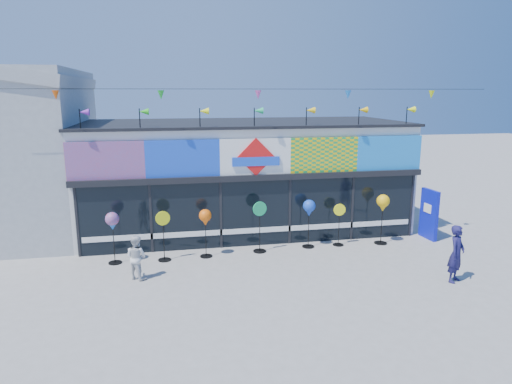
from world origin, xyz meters
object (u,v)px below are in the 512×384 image
object	(u,v)px
spinner_0	(112,223)
spinner_4	(309,209)
blue_sign	(429,214)
spinner_3	(260,225)
adult_man	(456,254)
spinner_6	(383,205)
spinner_1	(163,235)
spinner_2	(205,219)
child	(136,257)
spinner_5	(339,223)

from	to	relation	value
spinner_0	spinner_4	distance (m)	6.37
blue_sign	spinner_3	distance (m)	6.28
spinner_0	adult_man	size ratio (longest dim) A/B	1.01
spinner_6	spinner_0	bearing A→B (deg)	-178.81
spinner_4	adult_man	xyz separation A→B (m)	(3.16, -3.56, -0.52)
spinner_1	spinner_2	distance (m)	1.39
spinner_1	spinner_6	distance (m)	7.48
spinner_4	child	distance (m)	5.89
blue_sign	spinner_2	bearing A→B (deg)	177.99
spinner_2	spinner_5	bearing A→B (deg)	3.25
child	spinner_5	bearing A→B (deg)	-128.52
blue_sign	spinner_1	size ratio (longest dim) A/B	1.12
spinner_5	adult_man	bearing A→B (deg)	-59.62
blue_sign	spinner_0	distance (m)	10.92
spinner_2	spinner_3	distance (m)	1.84
spinner_4	spinner_5	world-z (taller)	spinner_4
blue_sign	adult_man	world-z (taller)	blue_sign
spinner_0	adult_man	xyz separation A→B (m)	(9.52, -3.25, -0.50)
spinner_1	spinner_2	size ratio (longest dim) A/B	1.02
adult_man	spinner_0	bearing A→B (deg)	124.79
spinner_4	child	size ratio (longest dim) A/B	1.30
spinner_1	adult_man	world-z (taller)	adult_man
spinner_1	spinner_3	bearing A→B (deg)	4.08
spinner_3	spinner_4	distance (m)	1.79
spinner_2	spinner_6	size ratio (longest dim) A/B	0.90
child	spinner_4	bearing A→B (deg)	-125.83
spinner_0	blue_sign	bearing A→B (deg)	2.18
spinner_0	spinner_2	size ratio (longest dim) A/B	1.04
spinner_0	child	distance (m)	1.69
spinner_6	child	bearing A→B (deg)	-169.37
spinner_3	spinner_5	xyz separation A→B (m)	(2.81, 0.12, -0.13)
spinner_2	spinner_4	world-z (taller)	spinner_4
spinner_3	child	bearing A→B (deg)	-158.38
spinner_4	spinner_2	bearing A→B (deg)	-175.52
spinner_6	adult_man	world-z (taller)	spinner_6
spinner_0	adult_man	distance (m)	10.07
spinner_1	spinner_5	distance (m)	5.94
blue_sign	spinner_3	bearing A→B (deg)	177.47
spinner_2	spinner_6	bearing A→B (deg)	1.37
spinner_5	adult_man	distance (m)	4.11
spinner_5	spinner_4	bearing A→B (deg)	179.24
spinner_4	child	world-z (taller)	spinner_4
spinner_3	spinner_4	xyz separation A→B (m)	(1.73, 0.14, 0.43)
spinner_5	spinner_6	world-z (taller)	spinner_6
adult_man	spinner_2	bearing A→B (deg)	117.46
spinner_6	child	world-z (taller)	spinner_6
spinner_0	spinner_4	size ratio (longest dim) A/B	0.98
adult_man	spinner_4	bearing A→B (deg)	95.23
spinner_3	adult_man	xyz separation A→B (m)	(4.89, -3.43, -0.09)
spinner_3	spinner_4	size ratio (longest dim) A/B	1.03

